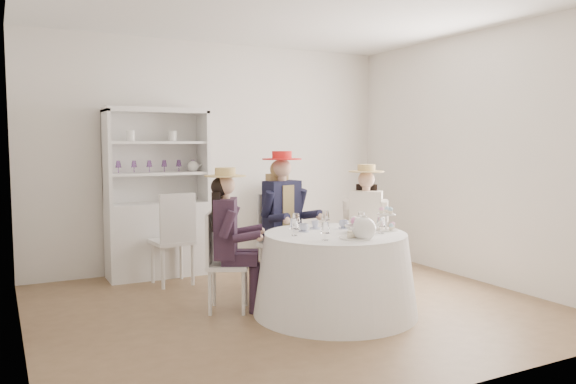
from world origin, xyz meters
name	(u,v)px	position (x,y,z in m)	size (l,w,h in m)	color
ground	(293,306)	(0.00, 0.00, 0.00)	(4.50, 4.50, 0.00)	brown
ceiling	(293,6)	(0.00, 0.00, 2.70)	(4.50, 4.50, 0.00)	white
wall_back	(216,155)	(0.00, 2.00, 1.35)	(4.50, 4.50, 0.00)	white
wall_front	(454,169)	(0.00, -2.00, 1.35)	(4.50, 4.50, 0.00)	white
wall_left	(16,164)	(-2.25, 0.00, 1.35)	(4.50, 4.50, 0.00)	white
wall_right	(476,157)	(2.25, 0.00, 1.35)	(4.50, 4.50, 0.00)	white
tea_table	(335,273)	(0.24, -0.35, 0.36)	(1.44, 1.44, 0.72)	white
hutch	(158,217)	(-0.79, 1.77, 0.67)	(1.13, 0.47, 1.89)	silver
side_table	(281,237)	(0.74, 1.71, 0.34)	(0.43, 0.43, 0.67)	silver
hatbox	(281,197)	(0.74, 1.71, 0.84)	(0.33, 0.33, 0.33)	black
guest_left	(228,231)	(-0.57, 0.15, 0.72)	(0.54, 0.49, 1.28)	silver
guest_mid	(283,211)	(0.21, 0.60, 0.80)	(0.53, 0.56, 1.42)	silver
guest_right	(366,219)	(0.98, 0.24, 0.72)	(0.54, 0.55, 1.28)	silver
spare_chair	(174,236)	(-0.75, 1.25, 0.53)	(0.44, 0.44, 0.98)	silver
teacup_a	(304,228)	(0.02, -0.16, 0.75)	(0.08, 0.08, 0.06)	white
teacup_b	(315,225)	(0.20, -0.06, 0.75)	(0.07, 0.07, 0.07)	white
teacup_c	(344,225)	(0.44, -0.17, 0.75)	(0.09, 0.09, 0.07)	white
flower_bowl	(360,230)	(0.42, -0.45, 0.74)	(0.24, 0.24, 0.06)	white
flower_arrangement	(358,222)	(0.46, -0.38, 0.80)	(0.18, 0.18, 0.06)	pink
table_teapot	(364,229)	(0.27, -0.73, 0.80)	(0.28, 0.20, 0.21)	white
sandwich_plate	(355,237)	(0.23, -0.66, 0.73)	(0.27, 0.27, 0.06)	white
cupcake_stand	(386,222)	(0.72, -0.43, 0.79)	(0.22, 0.22, 0.21)	white
stemware_set	(335,224)	(0.24, -0.35, 0.79)	(0.84, 0.84, 0.15)	white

